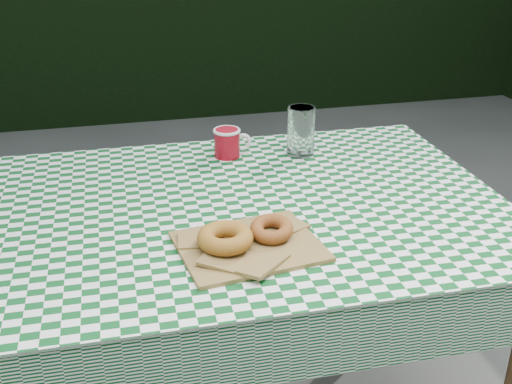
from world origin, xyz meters
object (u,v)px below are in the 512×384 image
(paper_bag, at_px, (249,245))
(coffee_mug, at_px, (227,143))
(table, at_px, (229,337))
(drinking_glass, at_px, (301,131))

(paper_bag, bearing_deg, coffee_mug, 84.06)
(table, relative_size, drinking_glass, 9.46)
(coffee_mug, bearing_deg, paper_bag, -94.61)
(table, bearing_deg, coffee_mug, 79.01)
(table, height_order, coffee_mug, coffee_mug)
(paper_bag, relative_size, coffee_mug, 2.01)
(coffee_mug, distance_m, drinking_glass, 0.21)
(paper_bag, bearing_deg, table, 92.21)
(table, distance_m, drinking_glass, 0.59)
(paper_bag, distance_m, drinking_glass, 0.54)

